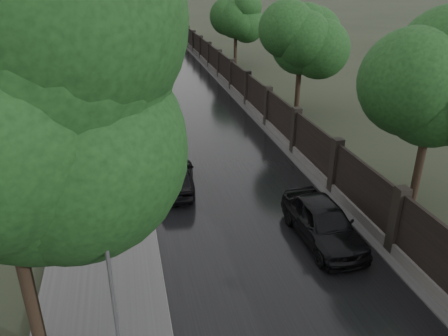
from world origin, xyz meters
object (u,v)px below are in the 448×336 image
(car_right_near, at_px, (323,222))
(tree_right_c, at_px, (236,19))
(tree_right_a, at_px, (433,98))
(lamp_post, at_px, (113,299))
(traffic_light, at_px, (129,81))
(hatchback_left, at_px, (176,176))
(tree_left_far, at_px, (75,32))
(tree_right_b, at_px, (301,45))

(car_right_near, bearing_deg, tree_right_c, 79.45)
(tree_right_a, relative_size, car_right_near, 1.47)
(lamp_post, bearing_deg, traffic_light, 87.32)
(traffic_light, bearing_deg, hatchback_left, -82.84)
(tree_left_far, relative_size, tree_right_a, 1.05)
(tree_left_far, xyz_separation_m, lamp_post, (2.60, -28.50, -2.57))
(tree_left_far, bearing_deg, tree_right_b, -27.30)
(traffic_light, bearing_deg, car_right_near, -70.43)
(tree_right_a, bearing_deg, tree_left_far, 125.17)
(tree_left_far, bearing_deg, tree_right_c, 32.83)
(traffic_light, bearing_deg, tree_right_a, -55.23)
(lamp_post, xyz_separation_m, hatchback_left, (2.75, 10.40, -1.95))
(lamp_post, xyz_separation_m, car_right_near, (7.74, 4.83, -1.86))
(car_right_near, bearing_deg, traffic_light, 107.74)
(tree_left_far, relative_size, tree_right_b, 1.05)
(tree_right_a, xyz_separation_m, hatchback_left, (-10.15, 3.90, -4.23))
(tree_right_c, bearing_deg, lamp_post, -108.52)
(tree_right_b, relative_size, lamp_post, 1.37)
(tree_left_far, height_order, tree_right_c, tree_left_far)
(tree_left_far, height_order, traffic_light, tree_left_far)
(tree_left_far, relative_size, traffic_light, 1.85)
(tree_right_a, distance_m, traffic_light, 20.85)
(hatchback_left, bearing_deg, tree_left_far, -66.85)
(traffic_light, relative_size, car_right_near, 0.84)
(hatchback_left, height_order, car_right_near, car_right_near)
(hatchback_left, bearing_deg, lamp_post, 81.90)
(tree_left_far, distance_m, lamp_post, 28.73)
(tree_right_c, relative_size, traffic_light, 1.75)
(lamp_post, distance_m, hatchback_left, 10.93)
(tree_right_a, height_order, car_right_near, tree_right_a)
(lamp_post, distance_m, traffic_light, 23.52)
(tree_left_far, xyz_separation_m, tree_right_a, (15.50, -22.00, -0.29))
(hatchback_left, xyz_separation_m, car_right_near, (4.99, -5.57, 0.09))
(tree_right_a, xyz_separation_m, tree_right_c, (0.00, 32.00, 0.00))
(hatchback_left, bearing_deg, tree_right_a, 165.70)
(traffic_light, bearing_deg, lamp_post, -92.68)
(tree_left_far, bearing_deg, car_right_near, -66.41)
(tree_right_c, distance_m, hatchback_left, 30.18)
(tree_right_a, xyz_separation_m, traffic_light, (-11.80, 16.99, -2.55))
(tree_left_far, xyz_separation_m, hatchback_left, (5.35, -18.10, -4.52))
(lamp_post, relative_size, car_right_near, 1.07)
(tree_right_c, xyz_separation_m, lamp_post, (-12.90, -38.50, -2.28))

